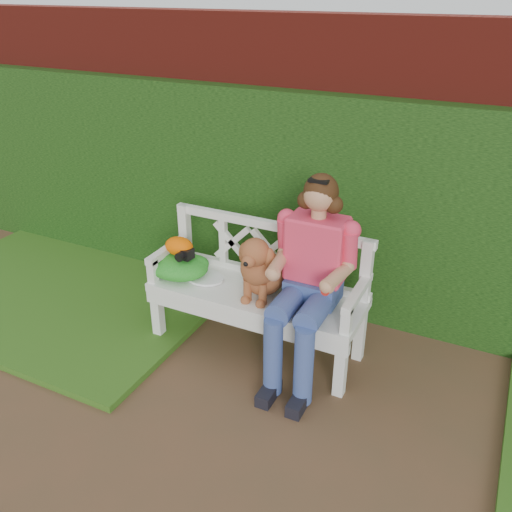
% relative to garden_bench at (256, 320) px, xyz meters
% --- Properties ---
extents(ground, '(60.00, 60.00, 0.00)m').
position_rel_garden_bench_xyz_m(ground, '(0.59, -0.91, -0.24)').
color(ground, brown).
extents(brick_wall, '(10.00, 0.30, 2.20)m').
position_rel_garden_bench_xyz_m(brick_wall, '(0.59, 0.99, 0.86)').
color(brick_wall, maroon).
rests_on(brick_wall, ground).
extents(ivy_hedge, '(10.00, 0.18, 1.70)m').
position_rel_garden_bench_xyz_m(ivy_hedge, '(0.59, 0.77, 0.61)').
color(ivy_hedge, '#30621C').
rests_on(ivy_hedge, ground).
extents(grass_left, '(2.60, 2.00, 0.05)m').
position_rel_garden_bench_xyz_m(grass_left, '(-1.81, -0.01, -0.21)').
color(grass_left, '#2E571B').
rests_on(grass_left, ground).
extents(garden_bench, '(1.63, 0.74, 0.48)m').
position_rel_garden_bench_xyz_m(garden_bench, '(0.00, 0.00, 0.00)').
color(garden_bench, white).
rests_on(garden_bench, ground).
extents(seated_woman, '(0.73, 0.87, 1.33)m').
position_rel_garden_bench_xyz_m(seated_woman, '(0.42, -0.02, 0.43)').
color(seated_woman, '#E04243').
rests_on(seated_woman, ground).
extents(dog, '(0.37, 0.47, 0.47)m').
position_rel_garden_bench_xyz_m(dog, '(0.06, -0.02, 0.48)').
color(dog, '#A27141').
rests_on(dog, garden_bench).
extents(tennis_racket, '(0.55, 0.27, 0.03)m').
position_rel_garden_bench_xyz_m(tennis_racket, '(-0.42, -0.02, 0.25)').
color(tennis_racket, white).
rests_on(tennis_racket, garden_bench).
extents(green_bag, '(0.54, 0.47, 0.16)m').
position_rel_garden_bench_xyz_m(green_bag, '(-0.61, -0.04, 0.32)').
color(green_bag, '#217522').
rests_on(green_bag, garden_bench).
extents(camera_item, '(0.12, 0.10, 0.07)m').
position_rel_garden_bench_xyz_m(camera_item, '(-0.53, -0.06, 0.44)').
color(camera_item, black).
rests_on(camera_item, green_bag).
extents(baseball_glove, '(0.25, 0.22, 0.13)m').
position_rel_garden_bench_xyz_m(baseball_glove, '(-0.60, -0.03, 0.47)').
color(baseball_glove, '#E95901').
rests_on(baseball_glove, green_bag).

